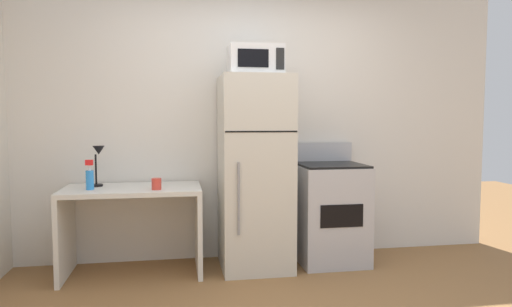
# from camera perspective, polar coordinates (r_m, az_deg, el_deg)

# --- Properties ---
(wall_back_white) EXTENTS (5.00, 0.10, 2.60)m
(wall_back_white) POSITION_cam_1_polar(r_m,az_deg,el_deg) (4.47, -1.00, 3.89)
(wall_back_white) COLOR silver
(wall_back_white) RESTS_ON ground
(desk) EXTENTS (1.16, 0.64, 0.75)m
(desk) POSITION_cam_1_polar(r_m,az_deg,el_deg) (4.12, -14.99, -7.18)
(desk) COLOR silver
(desk) RESTS_ON ground
(desk_lamp) EXTENTS (0.14, 0.12, 0.35)m
(desk_lamp) POSITION_cam_1_polar(r_m,az_deg,el_deg) (4.19, -18.98, -0.63)
(desk_lamp) COLOR black
(desk_lamp) RESTS_ON desk
(spray_bottle) EXTENTS (0.06, 0.06, 0.25)m
(spray_bottle) POSITION_cam_1_polar(r_m,az_deg,el_deg) (4.04, -19.89, -2.85)
(spray_bottle) COLOR #2D8CEA
(spray_bottle) RESTS_ON desk
(coffee_mug) EXTENTS (0.08, 0.08, 0.09)m
(coffee_mug) POSITION_cam_1_polar(r_m,az_deg,el_deg) (3.90, -12.22, -3.70)
(coffee_mug) COLOR #D83F33
(coffee_mug) RESTS_ON desk
(refrigerator) EXTENTS (0.61, 0.68, 1.71)m
(refrigerator) POSITION_cam_1_polar(r_m,az_deg,el_deg) (4.10, -0.10, -2.39)
(refrigerator) COLOR beige
(refrigerator) RESTS_ON ground
(microwave) EXTENTS (0.46, 0.35, 0.26)m
(microwave) POSITION_cam_1_polar(r_m,az_deg,el_deg) (4.09, -0.04, 11.42)
(microwave) COLOR silver
(microwave) RESTS_ON refrigerator
(oven_range) EXTENTS (0.60, 0.61, 1.10)m
(oven_range) POSITION_cam_1_polar(r_m,az_deg,el_deg) (4.37, 9.17, -7.19)
(oven_range) COLOR #B7B7BC
(oven_range) RESTS_ON ground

